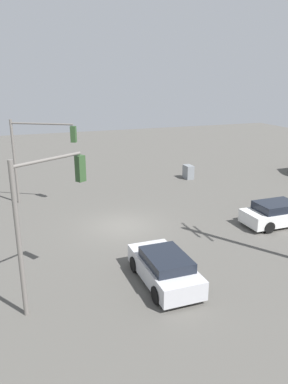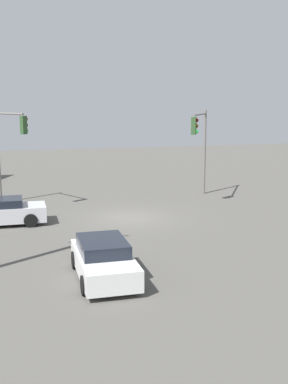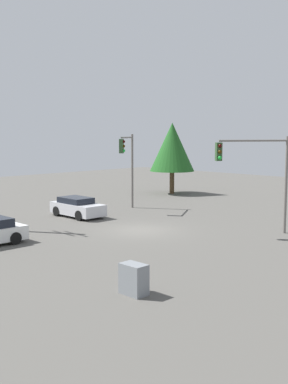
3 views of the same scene
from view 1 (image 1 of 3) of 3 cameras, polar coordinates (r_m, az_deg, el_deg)
ground_plane at (r=22.40m, az=-3.26°, el=-5.21°), size 80.00×80.00×0.00m
sedan_silver at (r=16.35m, az=3.14°, el=-11.50°), size 4.31×2.00×1.41m
sedan_white at (r=23.76m, az=19.72°, el=-3.11°), size 2.03×4.35×1.42m
traffic_signal_main at (r=14.28m, az=-14.75°, el=-1.79°), size 1.93×2.90×5.92m
traffic_signal_cross at (r=26.07m, az=-15.74°, el=6.67°), size 2.54×4.03×5.82m
electrical_cabinet at (r=32.72m, az=6.77°, el=3.05°), size 1.03×0.64×1.17m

